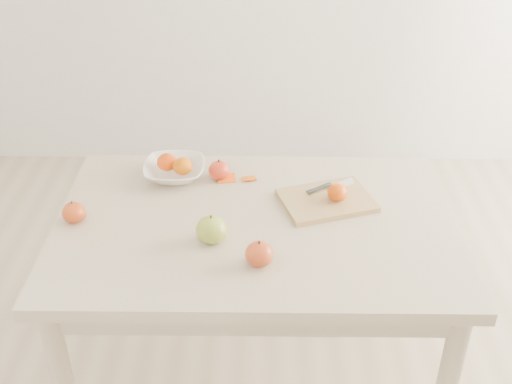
{
  "coord_description": "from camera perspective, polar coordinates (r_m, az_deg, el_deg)",
  "views": [
    {
      "loc": [
        0.02,
        -1.58,
        1.84
      ],
      "look_at": [
        0.0,
        0.05,
        0.82
      ],
      "focal_mm": 45.0,
      "sensor_mm": 36.0,
      "label": 1
    }
  ],
  "objects": [
    {
      "name": "board_tangerine",
      "position": [
        1.98,
        7.24,
        -0.03
      ],
      "size": [
        0.06,
        0.06,
        0.05
      ],
      "primitive_type": "ellipsoid",
      "color": "#D55E07",
      "rests_on": "cutting_board"
    },
    {
      "name": "apple_green",
      "position": [
        1.82,
        -3.98,
        -3.35
      ],
      "size": [
        0.09,
        0.09,
        0.08
      ],
      "primitive_type": "ellipsoid",
      "color": "olive",
      "rests_on": "table"
    },
    {
      "name": "bowl_tangerine_near",
      "position": [
        2.14,
        -7.93,
        2.65
      ],
      "size": [
        0.07,
        0.07,
        0.06
      ],
      "primitive_type": "ellipsoid",
      "color": "#DD3F07",
      "rests_on": "fruit_bowl"
    },
    {
      "name": "orange_peel_a",
      "position": [
        2.12,
        -2.65,
        1.14
      ],
      "size": [
        0.07,
        0.05,
        0.01
      ],
      "primitive_type": "cube",
      "rotation": [
        0.21,
        0.0,
        0.14
      ],
      "color": "#ED5C10",
      "rests_on": "table"
    },
    {
      "name": "bowl_tangerine_far",
      "position": [
        2.11,
        -6.54,
        2.31
      ],
      "size": [
        0.07,
        0.07,
        0.06
      ],
      "primitive_type": "ellipsoid",
      "color": "#D85F07",
      "rests_on": "fruit_bowl"
    },
    {
      "name": "cutting_board",
      "position": [
        2.01,
        6.29,
        -0.75
      ],
      "size": [
        0.32,
        0.27,
        0.02
      ],
      "primitive_type": "cube",
      "rotation": [
        0.0,
        0.0,
        0.31
      ],
      "color": "tan",
      "rests_on": "table"
    },
    {
      "name": "table",
      "position": [
        1.98,
        -0.02,
        -4.92
      ],
      "size": [
        1.2,
        0.8,
        0.75
      ],
      "color": "beige",
      "rests_on": "ground"
    },
    {
      "name": "fruit_bowl",
      "position": [
        2.14,
        -7.25,
        1.9
      ],
      "size": [
        0.2,
        0.2,
        0.05
      ],
      "primitive_type": "imported",
      "color": "white",
      "rests_on": "table"
    },
    {
      "name": "apple_red_a",
      "position": [
        2.12,
        -3.31,
        1.93
      ],
      "size": [
        0.07,
        0.07,
        0.06
      ],
      "primitive_type": "ellipsoid",
      "color": "#A61118",
      "rests_on": "table"
    },
    {
      "name": "orange_peel_b",
      "position": [
        2.12,
        -0.61,
        1.16
      ],
      "size": [
        0.05,
        0.04,
        0.01
      ],
      "primitive_type": "cube",
      "rotation": [
        -0.14,
        0.0,
        0.23
      ],
      "color": "#DE5F0F",
      "rests_on": "table"
    },
    {
      "name": "apple_red_e",
      "position": [
        1.73,
        0.3,
        -5.53
      ],
      "size": [
        0.08,
        0.08,
        0.07
      ],
      "primitive_type": "ellipsoid",
      "color": "maroon",
      "rests_on": "table"
    },
    {
      "name": "paring_knife",
      "position": [
        2.07,
        7.45,
        0.67
      ],
      "size": [
        0.16,
        0.09,
        0.01
      ],
      "color": "silver",
      "rests_on": "cutting_board"
    },
    {
      "name": "apple_red_d",
      "position": [
        1.98,
        -15.89,
        -1.76
      ],
      "size": [
        0.07,
        0.07,
        0.06
      ],
      "primitive_type": "ellipsoid",
      "color": "maroon",
      "rests_on": "table"
    }
  ]
}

